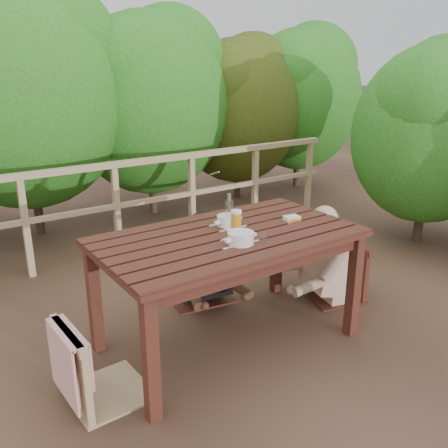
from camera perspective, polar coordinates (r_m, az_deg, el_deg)
ground at (r=3.72m, az=0.45°, el=-13.47°), size 60.00×60.00×0.00m
table at (r=3.51m, az=0.47°, el=-7.75°), size 1.79×1.01×0.83m
chair_left at (r=3.03m, az=-14.01°, el=-11.27°), size 0.51×0.51×0.98m
chair_far at (r=4.12m, az=-3.10°, el=-2.01°), size 0.59×0.59×1.04m
chair_right at (r=4.25m, az=12.91°, el=-2.80°), size 0.55×0.55×0.91m
woman at (r=4.11m, az=-3.27°, el=-0.62°), size 0.59×0.69×1.25m
diner_right at (r=4.20m, az=13.42°, el=0.29°), size 0.81×0.72×1.38m
railing at (r=5.14m, az=-12.41°, el=1.58°), size 5.60×0.10×1.01m
hedge_row at (r=6.18m, az=-14.25°, el=17.44°), size 6.60×1.60×3.80m
soup_near at (r=3.16m, az=1.96°, el=-1.76°), size 0.29×0.29×0.10m
soup_far at (r=3.50m, az=0.48°, el=0.29°), size 0.27×0.27×0.09m
bread_roll at (r=3.21m, az=2.42°, el=-1.73°), size 0.11×0.09×0.07m
beer_glass at (r=3.43m, az=1.43°, el=0.41°), size 0.08×0.08×0.15m
bottle at (r=3.50m, az=0.60°, el=1.62°), size 0.06×0.06×0.25m
tumbler at (r=3.21m, az=4.56°, el=-1.72°), size 0.06×0.06×0.07m
butter_tub at (r=3.65m, az=7.91°, el=0.54°), size 0.13×0.10×0.05m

